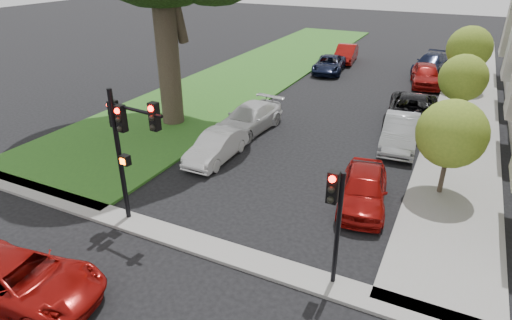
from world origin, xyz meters
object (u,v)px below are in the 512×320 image
at_px(traffic_signal_main, 126,135).
at_px(car_parked_2, 412,111).
at_px(car_parked_6, 249,118).
at_px(car_parked_9, 346,54).
at_px(car_parked_5, 216,147).
at_px(car_parked_8, 329,64).
at_px(car_parked_1, 400,132).
at_px(car_parked_4, 431,63).
at_px(traffic_signal_secondary, 335,209).
at_px(car_parked_0, 363,188).
at_px(small_tree_c, 469,48).
at_px(small_tree_a, 452,134).
at_px(car_cross_near, 20,280).
at_px(small_tree_b, 463,78).
at_px(car_parked_3, 426,75).

distance_m(traffic_signal_main, car_parked_2, 16.39).
bearing_deg(car_parked_6, car_parked_9, 94.11).
bearing_deg(car_parked_5, car_parked_8, 89.99).
relative_size(car_parked_1, car_parked_4, 0.95).
height_order(traffic_signal_secondary, car_parked_8, traffic_signal_secondary).
xyz_separation_m(car_parked_0, car_parked_2, (0.37, 9.71, 0.07)).
xyz_separation_m(traffic_signal_main, car_parked_2, (7.39, 14.40, -2.59)).
xyz_separation_m(small_tree_c, car_parked_8, (-9.89, 0.71, -2.28)).
bearing_deg(small_tree_a, car_parked_2, 106.56).
height_order(car_cross_near, car_parked_5, car_cross_near).
distance_m(car_parked_2, car_parked_9, 15.40).
bearing_deg(car_parked_6, car_parked_1, 15.80).
distance_m(small_tree_b, car_parked_9, 15.45).
distance_m(traffic_signal_main, car_parked_1, 13.51).
xyz_separation_m(car_parked_4, car_parked_6, (-7.38, -17.97, 0.01)).
height_order(traffic_signal_main, car_parked_9, traffic_signal_main).
distance_m(car_parked_5, car_parked_8, 17.98).
height_order(car_parked_6, car_parked_8, car_parked_6).
xyz_separation_m(small_tree_b, car_parked_1, (-2.29, -4.93, -1.81)).
xyz_separation_m(traffic_signal_main, car_parked_0, (7.01, 4.69, -2.66)).
bearing_deg(car_parked_5, car_parked_3, 66.73).
distance_m(small_tree_a, car_parked_0, 3.91).
height_order(car_parked_8, car_parked_9, car_parked_9).
height_order(small_tree_b, car_parked_6, small_tree_b).
relative_size(car_parked_3, car_parked_6, 0.95).
bearing_deg(car_parked_5, small_tree_c, 60.04).
distance_m(traffic_signal_main, traffic_signal_secondary, 7.22).
height_order(car_cross_near, car_parked_4, car_parked_4).
bearing_deg(traffic_signal_secondary, small_tree_a, 70.64).
bearing_deg(car_parked_3, traffic_signal_secondary, -99.67).
bearing_deg(traffic_signal_secondary, car_parked_4, 90.29).
relative_size(traffic_signal_main, car_parked_2, 0.85).
height_order(small_tree_a, small_tree_c, small_tree_c).
bearing_deg(car_parked_6, car_cross_near, -84.82).
height_order(traffic_signal_main, car_parked_8, traffic_signal_main).
xyz_separation_m(small_tree_b, small_tree_c, (0.00, 6.99, 0.37)).
bearing_deg(car_parked_6, car_parked_3, 65.91).
bearing_deg(small_tree_a, car_parked_5, -172.93).
distance_m(small_tree_b, car_parked_6, 11.98).
bearing_deg(small_tree_c, car_parked_4, 119.37).
bearing_deg(car_parked_4, small_tree_a, -73.95).
relative_size(car_parked_6, car_parked_8, 1.04).
bearing_deg(small_tree_c, car_parked_2, -104.58).
height_order(small_tree_a, car_parked_2, small_tree_a).
bearing_deg(car_parked_8, small_tree_b, -45.75).
xyz_separation_m(traffic_signal_secondary, car_parked_9, (-7.24, 27.92, -1.82)).
bearing_deg(car_parked_0, car_parked_2, 78.26).
relative_size(small_tree_a, traffic_signal_secondary, 1.07).
height_order(traffic_signal_secondary, car_parked_6, traffic_signal_secondary).
bearing_deg(traffic_signal_secondary, car_parked_8, 107.44).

